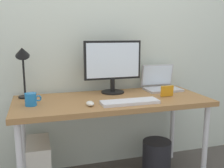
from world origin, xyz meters
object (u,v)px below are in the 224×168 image
Objects in this scene: keyboard at (130,102)px; wastebasket at (157,156)px; monitor at (113,64)px; photo_frame at (167,91)px; laptop at (160,83)px; desk_lamp at (23,60)px; mouse at (90,103)px; computer_tower at (39,166)px; desk at (112,106)px; coffee_mug at (31,99)px.

wastebasket is (0.36, 0.24, -0.61)m from keyboard.
monitor reaches higher than keyboard.
monitor reaches higher than photo_frame.
desk_lamp is at bearing -179.33° from laptop.
keyboard is 0.75m from wastebasket.
laptop is 0.68m from wastebasket.
monitor is 5.63× the size of mouse.
desk_lamp is at bearing 119.84° from computer_tower.
keyboard is (-0.45, -0.40, -0.05)m from laptop.
desk is at bearing -5.45° from computer_tower.
laptop is (0.47, 0.01, -0.20)m from monitor.
keyboard reaches higher than wastebasket.
monitor is 1.69× the size of wastebasket.
desk is 0.69m from wastebasket.
coffee_mug is 0.28× the size of computer_tower.
desk_lamp is (-1.22, -0.01, 0.26)m from laptop.
coffee_mug and photo_frame have the same top height.
monitor reaches higher than coffee_mug.
desk is 0.22m from keyboard.
monitor is 0.46m from keyboard.
keyboard is 1.05× the size of computer_tower.
mouse is 0.43m from coffee_mug.
coffee_mug is (-0.69, -0.23, -0.21)m from monitor.
coffee_mug is 1.09m from photo_frame.
computer_tower is (0.03, 0.09, -0.58)m from coffee_mug.
monitor is 1.14× the size of desk_lamp.
mouse is at bearing -29.96° from computer_tower.
coffee_mug is at bearing -78.09° from desk_lamp.
photo_frame is at bearing -13.11° from desk_lamp.
coffee_mug reaches higher than desk.
laptop is 0.72× the size of desk_lamp.
computer_tower is at bearing 160.25° from keyboard.
computer_tower is (-1.06, 0.13, -0.58)m from photo_frame.
computer_tower is 1.40× the size of wastebasket.
computer_tower is at bearing 150.04° from mouse.
laptop is at bearing 12.00° from coffee_mug.
laptop reaches higher than mouse.
laptop is 3.56× the size of mouse.
photo_frame reaches higher than wastebasket.
wastebasket is (1.12, -0.14, -0.91)m from desk_lamp.
photo_frame reaches higher than mouse.
keyboard is at bearing -4.67° from mouse.
monitor is 0.95m from wastebasket.
coffee_mug reaches higher than mouse.
keyboard is at bearing -162.22° from photo_frame.
coffee_mug is at bearing -161.40° from monitor.
photo_frame is at bearing -6.76° from computer_tower.
desk is 0.28m from mouse.
mouse reaches higher than computer_tower.
monitor is 4.26× the size of coffee_mug.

